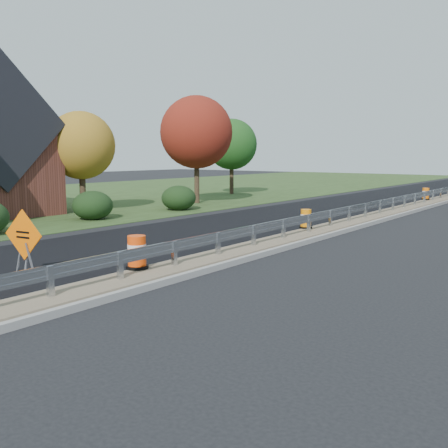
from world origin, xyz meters
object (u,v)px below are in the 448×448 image
Objects in this scene: caution_sign at (25,261)px; barrel_median_far at (426,194)px; barrel_median_mid at (306,219)px; barrel_median_near at (137,253)px.

caution_sign reaches higher than barrel_median_far.
barrel_median_far is (-0.00, 17.39, 0.00)m from barrel_median_mid.
barrel_median_near is at bearing 31.92° from caution_sign.
barrel_median_mid is at bearing 68.99° from caution_sign.
barrel_median_near is 1.13× the size of barrel_median_mid.
barrel_median_far is at bearing 75.46° from caution_sign.
caution_sign is 2.34× the size of barrel_median_mid.
caution_sign is 29.20m from barrel_median_far.
barrel_median_far reaches higher than barrel_median_mid.
barrel_median_mid is at bearing 90.00° from barrel_median_near.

